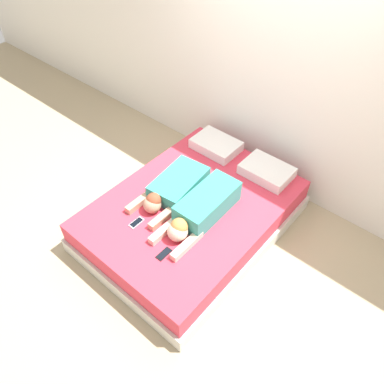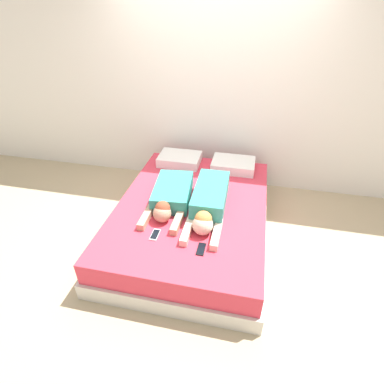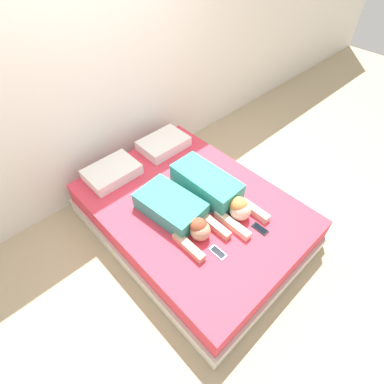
{
  "view_description": "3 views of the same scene",
  "coord_description": "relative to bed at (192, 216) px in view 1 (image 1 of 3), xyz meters",
  "views": [
    {
      "loc": [
        1.71,
        -2.0,
        3.21
      ],
      "look_at": [
        0.0,
        0.0,
        0.56
      ],
      "focal_mm": 35.0,
      "sensor_mm": 36.0,
      "label": 1
    },
    {
      "loc": [
        0.56,
        -2.54,
        2.32
      ],
      "look_at": [
        0.0,
        0.0,
        0.56
      ],
      "focal_mm": 28.0,
      "sensor_mm": 36.0,
      "label": 2
    },
    {
      "loc": [
        -1.33,
        -1.4,
        2.61
      ],
      "look_at": [
        0.0,
        0.0,
        0.56
      ],
      "focal_mm": 28.0,
      "sensor_mm": 36.0,
      "label": 3
    }
  ],
  "objects": [
    {
      "name": "ground_plane",
      "position": [
        0.0,
        0.0,
        -0.2
      ],
      "size": [
        12.0,
        12.0,
        0.0
      ],
      "primitive_type": "plane",
      "color": "tan"
    },
    {
      "name": "person_left",
      "position": [
        -0.23,
        -0.04,
        0.3
      ],
      "size": [
        0.44,
        0.92,
        0.21
      ],
      "color": "teal",
      "rests_on": "bed"
    },
    {
      "name": "cell_phone_left",
      "position": [
        -0.23,
        -0.56,
        0.22
      ],
      "size": [
        0.07,
        0.15,
        0.01
      ],
      "color": "silver",
      "rests_on": "bed"
    },
    {
      "name": "cell_phone_right",
      "position": [
        0.23,
        -0.65,
        0.22
      ],
      "size": [
        0.07,
        0.15,
        0.01
      ],
      "color": "black",
      "rests_on": "bed"
    },
    {
      "name": "wall_back",
      "position": [
        0.0,
        1.25,
        1.1
      ],
      "size": [
        12.0,
        0.06,
        2.6
      ],
      "color": "white",
      "rests_on": "ground_plane"
    },
    {
      "name": "pillow_head_left",
      "position": [
        -0.35,
        0.85,
        0.27
      ],
      "size": [
        0.53,
        0.38,
        0.12
      ],
      "color": "white",
      "rests_on": "bed"
    },
    {
      "name": "person_right",
      "position": [
        0.2,
        -0.09,
        0.32
      ],
      "size": [
        0.34,
        1.02,
        0.24
      ],
      "color": "teal",
      "rests_on": "bed"
    },
    {
      "name": "bed",
      "position": [
        0.0,
        0.0,
        0.0
      ],
      "size": [
        1.62,
        2.2,
        0.41
      ],
      "color": "beige",
      "rests_on": "ground_plane"
    },
    {
      "name": "pillow_head_right",
      "position": [
        0.35,
        0.85,
        0.27
      ],
      "size": [
        0.53,
        0.38,
        0.12
      ],
      "color": "white",
      "rests_on": "bed"
    }
  ]
}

